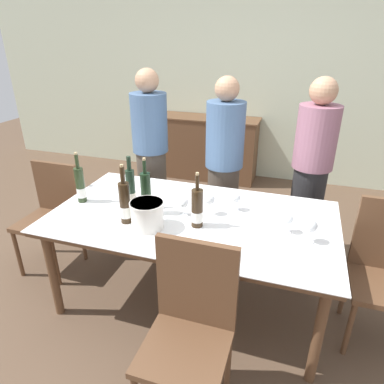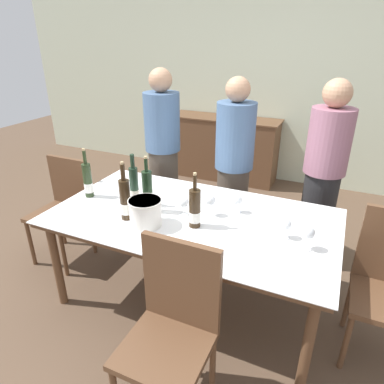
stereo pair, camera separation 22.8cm
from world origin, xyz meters
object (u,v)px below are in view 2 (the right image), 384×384
at_px(ice_bucket, 145,212).
at_px(person_guest_left, 234,170).
at_px(wine_glass_1, 184,203).
at_px(wine_glass_2, 308,233).
at_px(chair_left_end, 64,203).
at_px(person_guest_right, 323,179).
at_px(wine_bottle_1, 195,209).
at_px(chair_near_front, 173,322).
at_px(sideboard_cabinet, 223,148).
at_px(wine_bottle_3, 88,181).
at_px(wine_bottle_4, 134,187).
at_px(wine_glass_4, 286,225).
at_px(person_host, 163,156).
at_px(wine_glass_0, 210,201).
at_px(wine_glass_3, 237,201).
at_px(wine_bottle_0, 148,193).
at_px(wine_bottle_2, 125,200).
at_px(dining_table, 192,223).

relative_size(ice_bucket, person_guest_left, 0.14).
xyz_separation_m(wine_glass_1, wine_glass_2, (0.83, -0.08, 0.01)).
bearing_deg(chair_left_end, person_guest_right, 21.69).
height_order(wine_bottle_1, chair_near_front, wine_bottle_1).
bearing_deg(sideboard_cabinet, wine_glass_1, -76.76).
bearing_deg(ice_bucket, wine_bottle_3, 162.51).
relative_size(wine_bottle_1, wine_bottle_4, 0.96).
relative_size(wine_bottle_3, chair_near_front, 0.39).
bearing_deg(ice_bucket, wine_glass_2, 8.26).
height_order(wine_glass_2, person_guest_left, person_guest_left).
distance_m(wine_glass_4, chair_near_front, 0.88).
bearing_deg(person_host, chair_near_front, -60.09).
distance_m(wine_glass_0, wine_glass_1, 0.18).
xyz_separation_m(wine_glass_2, person_guest_right, (-0.00, 0.99, -0.04)).
xyz_separation_m(sideboard_cabinet, wine_bottle_1, (0.71, -2.57, 0.42)).
bearing_deg(person_host, wine_bottle_3, -100.82).
bearing_deg(person_host, wine_glass_3, -34.97).
bearing_deg(person_guest_left, ice_bucket, -103.58).
distance_m(sideboard_cabinet, ice_bucket, 2.74).
bearing_deg(wine_glass_0, person_guest_left, 95.80).
relative_size(wine_bottle_1, wine_glass_4, 2.97).
distance_m(wine_bottle_0, wine_glass_1, 0.26).
bearing_deg(wine_bottle_2, chair_near_front, -41.05).
bearing_deg(chair_near_front, wine_glass_4, 62.18).
bearing_deg(wine_bottle_3, chair_near_front, -33.60).
height_order(chair_left_end, chair_near_front, chair_near_front).
distance_m(sideboard_cabinet, wine_glass_2, 2.93).
bearing_deg(chair_near_front, chair_left_end, 150.62).
height_order(wine_glass_1, wine_glass_2, wine_glass_2).
relative_size(ice_bucket, person_host, 0.14).
relative_size(wine_bottle_0, wine_bottle_2, 1.00).
height_order(wine_bottle_2, wine_bottle_3, wine_bottle_2).
bearing_deg(ice_bucket, person_guest_right, 48.82).
distance_m(chair_left_end, person_guest_left, 1.51).
height_order(wine_bottle_4, wine_glass_4, wine_bottle_4).
height_order(wine_glass_4, person_host, person_host).
distance_m(sideboard_cabinet, person_host, 1.65).
distance_m(dining_table, wine_bottle_0, 0.37).
relative_size(sideboard_cabinet, wine_glass_2, 10.17).
bearing_deg(wine_glass_3, wine_glass_0, -143.19).
xyz_separation_m(ice_bucket, chair_near_front, (0.46, -0.53, -0.27)).
xyz_separation_m(wine_bottle_3, wine_bottle_4, (0.40, 0.03, 0.01)).
distance_m(wine_glass_1, chair_left_end, 1.25).
bearing_deg(wine_bottle_3, wine_bottle_4, 3.58).
height_order(wine_bottle_0, wine_glass_1, wine_bottle_0).
distance_m(wine_bottle_2, wine_bottle_3, 0.49).
xyz_separation_m(ice_bucket, chair_left_end, (-1.04, 0.32, -0.30)).
xyz_separation_m(chair_near_front, person_guest_left, (-0.21, 1.58, 0.23)).
distance_m(wine_bottle_3, wine_bottle_4, 0.40).
distance_m(chair_left_end, person_guest_right, 2.20).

